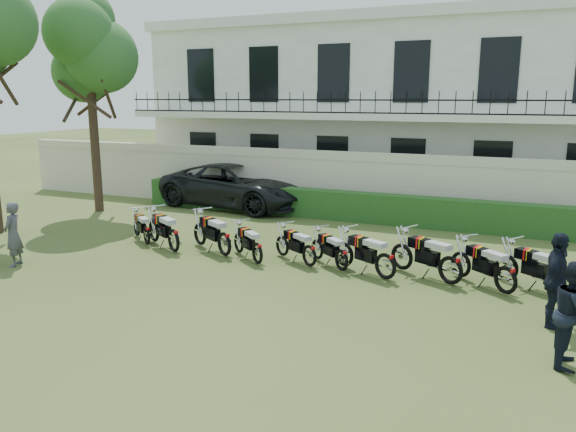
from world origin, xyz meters
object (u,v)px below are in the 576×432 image
object	(u,v)px
motorcycle_1	(173,235)
inspector	(13,234)
motorcycle_3	(257,248)
motorcycle_2	(224,238)
motorcycle_5	(342,255)
tree_west_near	(89,49)
motorcycle_0	(147,231)
motorcycle_9	(560,276)
motorcycle_7	(451,263)
motorcycle_4	(309,250)
suv	(237,186)
officer_1	(575,314)
motorcycle_8	(506,273)
officer_2	(556,281)
motorcycle_6	(386,260)

from	to	relation	value
motorcycle_1	inspector	bearing A→B (deg)	161.54
inspector	motorcycle_3	bearing A→B (deg)	91.79
motorcycle_2	motorcycle_5	world-z (taller)	motorcycle_2
tree_west_near	motorcycle_3	size ratio (longest dim) A/B	5.53
motorcycle_0	motorcycle_9	world-z (taller)	motorcycle_9
motorcycle_1	motorcycle_7	xyz separation A→B (m)	(7.34, 0.28, 0.01)
tree_west_near	motorcycle_2	size ratio (longest dim) A/B	4.34
motorcycle_2	tree_west_near	bearing A→B (deg)	94.62
motorcycle_4	motorcycle_9	world-z (taller)	motorcycle_9
motorcycle_9	suv	size ratio (longest dim) A/B	0.27
motorcycle_4	inspector	distance (m)	7.49
motorcycle_0	motorcycle_5	world-z (taller)	motorcycle_5
suv	officer_1	distance (m)	14.68
motorcycle_7	motorcycle_8	bearing A→B (deg)	-70.55
motorcycle_1	motorcycle_5	bearing A→B (deg)	-56.45
motorcycle_3	motorcycle_9	distance (m)	7.00
inspector	motorcycle_7	bearing A→B (deg)	82.93
motorcycle_0	motorcycle_7	world-z (taller)	motorcycle_7
motorcycle_5	officer_1	distance (m)	5.87
motorcycle_0	suv	xyz separation A→B (m)	(-0.39, 6.09, 0.42)
motorcycle_4	officer_2	world-z (taller)	officer_2
motorcycle_1	motorcycle_6	distance (m)	5.90
motorcycle_0	motorcycle_4	distance (m)	5.11
motorcycle_1	motorcycle_2	world-z (taller)	motorcycle_2
motorcycle_2	suv	world-z (taller)	suv
motorcycle_0	motorcycle_2	distance (m)	2.67
motorcycle_4	motorcycle_9	bearing A→B (deg)	-58.24
motorcycle_0	motorcycle_7	bearing A→B (deg)	-53.14
motorcycle_5	inspector	bearing A→B (deg)	148.56
motorcycle_0	motorcycle_3	bearing A→B (deg)	-59.06
motorcycle_2	motorcycle_4	xyz separation A→B (m)	(2.44, 0.04, -0.07)
motorcycle_7	motorcycle_9	distance (m)	2.25
motorcycle_6	inspector	world-z (taller)	inspector
tree_west_near	motorcycle_7	size ratio (longest dim) A/B	4.18
motorcycle_1	motorcycle_7	bearing A→B (deg)	-57.15
motorcycle_2	motorcycle_8	world-z (taller)	motorcycle_2
motorcycle_7	suv	bearing A→B (deg)	82.79
motorcycle_6	officer_1	distance (m)	4.83
tree_west_near	motorcycle_6	xyz separation A→B (m)	(11.87, -3.69, -5.39)
motorcycle_1	motorcycle_8	distance (m)	8.52
motorcycle_1	motorcycle_6	world-z (taller)	motorcycle_1
motorcycle_4	motorcycle_5	world-z (taller)	motorcycle_4
motorcycle_7	inspector	world-z (taller)	inspector
motorcycle_8	motorcycle_1	bearing A→B (deg)	129.24
motorcycle_3	motorcycle_8	bearing A→B (deg)	-50.17
motorcycle_2	motorcycle_9	world-z (taller)	motorcycle_2
tree_west_near	officer_2	size ratio (longest dim) A/B	4.37
motorcycle_4	motorcycle_8	world-z (taller)	motorcycle_8
motorcycle_0	officer_2	size ratio (longest dim) A/B	0.77
motorcycle_1	suv	world-z (taller)	suv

